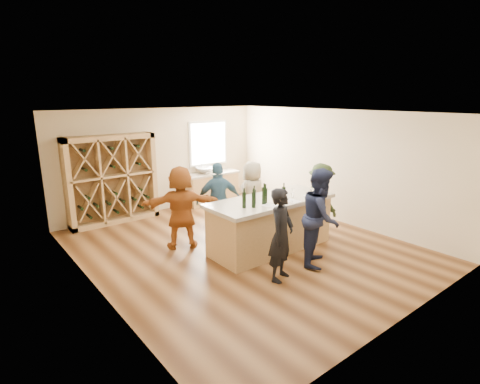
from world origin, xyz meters
TOP-DOWN VIEW (x-y plane):
  - floor at (0.00, 0.00)m, footprint 6.00×7.00m
  - ceiling at (0.00, 0.00)m, footprint 6.00×7.00m
  - wall_back at (0.00, 3.55)m, footprint 6.00×0.10m
  - wall_front at (0.00, -3.55)m, footprint 6.00×0.10m
  - wall_left at (-3.05, 0.00)m, footprint 0.10×7.00m
  - wall_right at (3.05, 0.00)m, footprint 0.10×7.00m
  - window_frame at (1.50, 3.47)m, footprint 1.30×0.06m
  - window_pane at (1.50, 3.44)m, footprint 1.18×0.01m
  - wine_rack at (-1.50, 3.27)m, footprint 2.20×0.45m
  - back_counter_base at (1.40, 3.20)m, footprint 1.60×0.58m
  - back_counter_top at (1.40, 3.20)m, footprint 1.70×0.62m
  - sink at (1.20, 3.20)m, footprint 0.54×0.54m
  - faucet at (1.20, 3.38)m, footprint 0.02×0.02m
  - tasting_counter_base at (0.43, -0.41)m, footprint 2.60×1.00m
  - tasting_counter_top at (0.43, -0.41)m, footprint 2.72×1.12m
  - wine_bottle_a at (-0.41, -0.56)m, footprint 0.09×0.09m
  - wine_bottle_b at (-0.25, -0.66)m, footprint 0.09×0.09m
  - wine_bottle_c at (-0.11, -0.50)m, footprint 0.08×0.08m
  - wine_bottle_d at (0.06, -0.60)m, footprint 0.11×0.11m
  - wine_bottle_e at (0.12, -0.57)m, footprint 0.10×0.10m
  - wine_glass_a at (0.10, -0.83)m, footprint 0.09×0.09m
  - wine_glass_b at (0.57, -0.86)m, footprint 0.07×0.07m
  - wine_glass_c at (1.12, -0.88)m, footprint 0.09×0.09m
  - wine_glass_d at (0.86, -0.61)m, footprint 0.08×0.08m
  - tasting_menu_a at (0.08, -0.77)m, footprint 0.30×0.36m
  - tasting_menu_b at (0.64, -0.80)m, footprint 0.24×0.32m
  - tasting_menu_c at (1.23, -0.80)m, footprint 0.24×0.32m
  - person_near_left at (-0.36, -1.52)m, footprint 0.72×0.63m
  - person_near_right at (0.66, -1.51)m, footprint 1.02×0.91m
  - person_server at (1.99, -0.41)m, footprint 0.76×1.15m
  - person_far_mid at (-0.04, 0.78)m, footprint 1.13×0.89m
  - person_far_right at (0.94, 0.79)m, footprint 0.84×0.58m
  - person_far_left at (-0.98, 0.80)m, footprint 1.72×1.26m
  - wine_bottle_f at (0.48, -0.71)m, footprint 0.07×0.07m

SIDE VIEW (x-z plane):
  - floor at x=0.00m, z-range -0.10..0.00m
  - back_counter_base at x=1.40m, z-range 0.00..0.86m
  - tasting_counter_base at x=0.43m, z-range 0.00..1.00m
  - person_far_right at x=0.94m, z-range 0.00..1.63m
  - person_server at x=1.99m, z-range 0.00..1.63m
  - person_near_left at x=-0.36m, z-range 0.00..1.64m
  - person_far_mid at x=-0.04m, z-range 0.00..1.71m
  - person_far_left at x=-0.98m, z-range 0.00..1.76m
  - back_counter_top at x=1.40m, z-range 0.86..0.92m
  - person_near_right at x=0.66m, z-range 0.00..1.85m
  - sink at x=1.20m, z-range 0.92..1.11m
  - tasting_counter_top at x=0.43m, z-range 1.00..1.08m
  - faucet at x=1.20m, z-range 0.92..1.22m
  - tasting_menu_a at x=0.08m, z-range 1.08..1.08m
  - tasting_menu_b at x=0.64m, z-range 1.08..1.08m
  - tasting_menu_c at x=1.23m, z-range 1.08..1.08m
  - wine_rack at x=-1.50m, z-range 0.00..2.20m
  - wine_glass_b at x=0.57m, z-range 1.08..1.27m
  - wine_glass_c at x=1.12m, z-range 1.08..1.27m
  - wine_glass_d at x=0.86m, z-range 1.08..1.27m
  - wine_glass_a at x=0.10m, z-range 1.08..1.28m
  - wine_bottle_c at x=-0.11m, z-range 1.08..1.37m
  - wine_bottle_b at x=-0.25m, z-range 1.08..1.38m
  - wine_bottle_f at x=0.48m, z-range 1.08..1.38m
  - wine_bottle_e at x=0.12m, z-range 1.08..1.38m
  - wine_bottle_a at x=-0.41m, z-range 1.08..1.38m
  - wine_bottle_d at x=0.06m, z-range 1.08..1.41m
  - wall_back at x=0.00m, z-range 0.00..2.80m
  - wall_front at x=0.00m, z-range 0.00..2.80m
  - wall_left at x=-3.05m, z-range 0.00..2.80m
  - wall_right at x=3.05m, z-range 0.00..2.80m
  - window_frame at x=1.50m, z-range 1.10..2.40m
  - window_pane at x=1.50m, z-range 1.16..2.34m
  - ceiling at x=0.00m, z-range 2.80..2.90m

